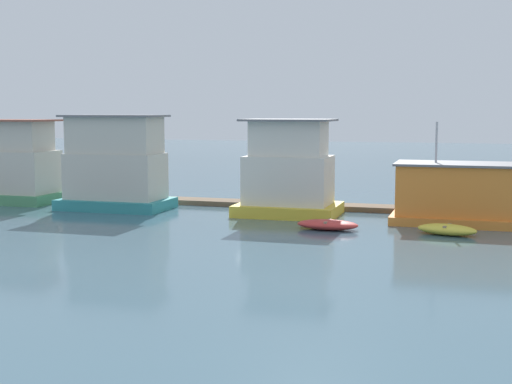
# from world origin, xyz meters

# --- Properties ---
(ground_plane) EXTENTS (200.00, 200.00, 0.00)m
(ground_plane) POSITION_xyz_m (0.00, 0.00, 0.00)
(ground_plane) COLOR #426070
(dock_walkway) EXTENTS (51.00, 1.81, 0.30)m
(dock_walkway) POSITION_xyz_m (0.00, 3.36, 0.15)
(dock_walkway) COLOR brown
(dock_walkway) RESTS_ON ground_plane
(houseboat_green) EXTENTS (7.31, 3.74, 5.39)m
(houseboat_green) POSITION_xyz_m (-17.69, 0.58, 2.45)
(houseboat_green) COLOR #4C9360
(houseboat_green) RESTS_ON ground_plane
(houseboat_teal) EXTENTS (6.55, 3.78, 5.69)m
(houseboat_teal) POSITION_xyz_m (-9.08, -0.38, 2.61)
(houseboat_teal) COLOR teal
(houseboat_teal) RESTS_ON ground_plane
(houseboat_yellow) EXTENTS (5.74, 4.20, 5.47)m
(houseboat_yellow) POSITION_xyz_m (1.59, 0.15, 2.38)
(houseboat_yellow) COLOR gold
(houseboat_yellow) RESTS_ON ground_plane
(houseboat_orange) EXTENTS (6.54, 3.94, 5.37)m
(houseboat_orange) POSITION_xyz_m (10.76, -0.22, 1.56)
(houseboat_orange) COLOR orange
(houseboat_orange) RESTS_ON ground_plane
(dinghy_red) EXTENTS (3.12, 1.51, 0.50)m
(dinghy_red) POSITION_xyz_m (4.72, -4.17, 0.25)
(dinghy_red) COLOR red
(dinghy_red) RESTS_ON ground_plane
(dinghy_yellow) EXTENTS (3.03, 1.84, 0.53)m
(dinghy_yellow) POSITION_xyz_m (10.51, -4.07, 0.27)
(dinghy_yellow) COLOR yellow
(dinghy_yellow) RESTS_ON ground_plane
(mooring_post_far_left) EXTENTS (0.25, 0.25, 1.80)m
(mooring_post_far_left) POSITION_xyz_m (11.82, 2.21, 0.90)
(mooring_post_far_left) COLOR brown
(mooring_post_far_left) RESTS_ON ground_plane
(mooring_post_centre) EXTENTS (0.28, 0.28, 2.17)m
(mooring_post_centre) POSITION_xyz_m (11.03, 2.21, 1.09)
(mooring_post_centre) COLOR brown
(mooring_post_centre) RESTS_ON ground_plane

